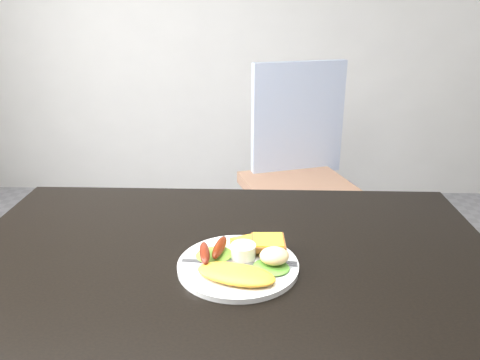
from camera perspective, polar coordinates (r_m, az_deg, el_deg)
name	(u,v)px	position (r m, az deg, el deg)	size (l,w,h in m)	color
dining_table	(228,266)	(1.04, -1.47, -10.47)	(1.20, 0.80, 0.04)	black
dining_chair	(299,189)	(2.21, 7.21, -1.04)	(0.47, 0.47, 0.06)	#A6775A
person	(346,123)	(1.78, 12.77, 6.81)	(0.61, 0.41, 1.71)	navy
plate	(238,266)	(0.99, -0.24, -10.41)	(0.25, 0.25, 0.01)	white
lettuce_left	(214,255)	(1.01, -3.15, -9.07)	(0.08, 0.07, 0.01)	#649B26
lettuce_right	(271,267)	(0.97, 3.84, -10.53)	(0.08, 0.07, 0.01)	#52832F
omelette	(236,274)	(0.93, -0.49, -11.40)	(0.16, 0.08, 0.02)	gold
sausage_a	(205,253)	(0.99, -4.35, -8.85)	(0.02, 0.09, 0.02)	maroon
sausage_b	(220,247)	(1.01, -2.51, -8.19)	(0.02, 0.09, 0.02)	#5E150D
ramekin	(243,251)	(1.00, 0.41, -8.67)	(0.05, 0.05, 0.03)	white
toast_a	(250,245)	(1.04, 1.26, -7.90)	(0.07, 0.07, 0.01)	olive
toast_b	(268,243)	(1.03, 3.45, -7.64)	(0.07, 0.07, 0.01)	brown
potato_salad	(274,256)	(0.97, 4.20, -9.21)	(0.06, 0.06, 0.03)	#F0ECAA
fork	(224,263)	(0.99, -1.96, -10.10)	(0.18, 0.01, 0.00)	#ADAFB7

